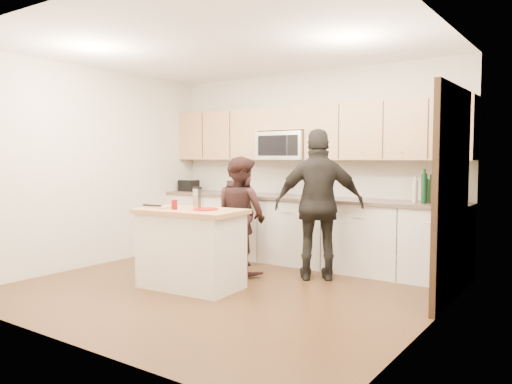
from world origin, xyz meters
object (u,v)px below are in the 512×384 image
Objects in this scene: woman_left at (238,212)px; woman_right at (319,205)px; island at (191,248)px; woman_center at (241,215)px; toaster at (189,185)px.

woman_right reaches higher than woman_left.
woman_center is (0.06, 0.88, 0.29)m from island.
woman_left is at bearing 98.62° from island.
island is 4.36× the size of toaster.
island is at bearing 17.22° from woman_right.
toaster is at bearing -45.62° from woman_right.
woman_center reaches higher than island.
island is 0.69× the size of woman_right.
woman_right is (2.71, -0.65, -0.11)m from toaster.
toaster reaches higher than island.
island is at bearing 102.30° from woman_center.
island is 0.93m from woman_center.
toaster is 0.16× the size of woman_right.
woman_left is (-0.30, 1.29, 0.28)m from island.
island is 1.35m from woman_left.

